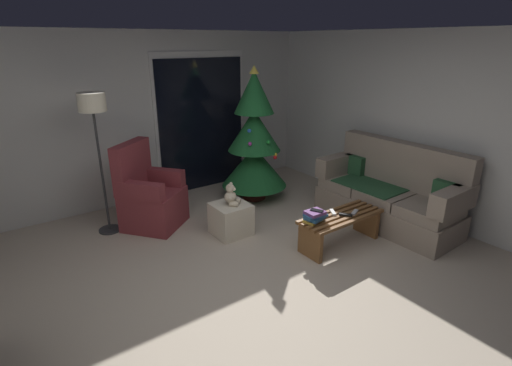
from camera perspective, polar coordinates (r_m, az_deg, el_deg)
name	(u,v)px	position (r m, az deg, el deg)	size (l,w,h in m)	color
ground_plane	(265,290)	(4.04, 1.29, -15.43)	(7.00, 7.00, 0.00)	#B2A38E
wall_back	(141,119)	(6.11, -16.47, 8.98)	(5.72, 0.12, 2.50)	beige
wall_right	(441,131)	(5.62, 25.49, 6.93)	(0.12, 6.00, 2.50)	beige
patio_door_frame	(202,122)	(6.45, -7.97, 8.81)	(1.60, 0.02, 2.20)	silver
patio_door_glass	(202,125)	(6.45, -7.87, 8.35)	(1.50, 0.02, 2.10)	black
couch	(390,194)	(5.54, 18.99, -1.59)	(0.82, 1.96, 1.08)	gray
coffee_table	(340,225)	(4.80, 12.26, -6.04)	(1.10, 0.40, 0.40)	brown
remote_black	(346,215)	(4.74, 13.01, -4.56)	(0.04, 0.16, 0.02)	black
remote_silver	(355,212)	(4.83, 14.25, -4.16)	(0.04, 0.16, 0.02)	#ADADB2
remote_white	(333,212)	(4.77, 11.18, -4.21)	(0.04, 0.16, 0.02)	silver
book_stack	(315,216)	(4.50, 8.62, -4.83)	(0.27, 0.21, 0.13)	#B79333
cell_phone	(317,210)	(4.48, 8.89, -3.99)	(0.07, 0.14, 0.01)	black
christmas_tree	(254,143)	(5.91, -0.27, 5.92)	(1.00, 1.00, 2.02)	#4C1E19
armchair	(150,197)	(5.33, -15.32, -2.02)	(0.96, 0.96, 1.13)	maroon
floor_lamp	(94,116)	(5.04, -22.67, 9.00)	(0.32, 0.32, 1.78)	#2D2D30
ottoman	(231,219)	(5.00, -3.70, -5.28)	(0.44, 0.44, 0.41)	beige
teddy_bear_cream	(231,195)	(4.87, -3.66, -1.84)	(0.21, 0.22, 0.29)	beige
teddy_bear_honey_by_tree	(231,205)	(5.62, -3.73, -3.27)	(0.21, 0.21, 0.29)	tan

